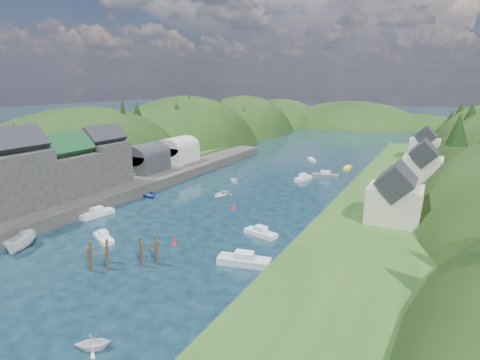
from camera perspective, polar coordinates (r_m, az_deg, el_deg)
The scene contains 15 objects.
ground at distance 93.08m, azimuth 6.20°, elevation 0.50°, with size 600.00×600.00×0.00m, color black.
hillside_left at distance 137.31m, azimuth -7.77°, elevation 1.37°, with size 44.00×245.56×52.00m.
far_hills at distance 213.41m, azimuth 18.57°, elevation 4.48°, with size 103.00×68.00×44.00m.
hill_trees at distance 104.48m, azimuth 9.31°, elevation 8.10°, with size 91.57×150.29×12.45m.
quay_left at distance 81.01m, azimuth -17.98°, elevation -1.41°, with size 12.00×110.00×2.00m, color #2D2B28.
terrace_left_grass at distance 85.96m, azimuth -21.31°, elevation -0.65°, with size 12.00×110.00×2.50m, color #234719.
quayside_buildings at distance 72.64m, azimuth -27.02°, elevation 0.97°, with size 8.00×35.84×12.90m.
boat_sheds at distance 95.26m, azimuth -10.98°, elevation 3.87°, with size 7.00×21.00×7.50m.
terrace_right at distance 77.70m, azimuth 20.92°, elevation -2.14°, with size 16.00×120.00×2.40m, color #234719.
right_bank_cottages at distance 84.56m, azimuth 23.87°, elevation 2.07°, with size 9.00×59.24×8.41m.
piling_cluster_near at distance 50.99m, azimuth -19.47°, elevation -10.31°, with size 3.19×2.98×3.55m.
piling_cluster_far at distance 50.45m, azimuth -12.82°, elevation -10.04°, with size 3.01×2.82×3.65m.
channel_buoy_near at distance 55.32m, azimuth -9.33°, elevation -8.55°, with size 0.70×0.70×1.10m.
channel_buoy_far at distance 69.14m, azimuth -0.89°, elevation -3.75°, with size 0.70×0.70×1.10m.
moored_boats at distance 65.92m, azimuth -7.25°, elevation -4.67°, with size 35.42×90.41×2.30m.
Camera 1 is at (32.18, -34.68, 21.42)m, focal length 30.00 mm.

